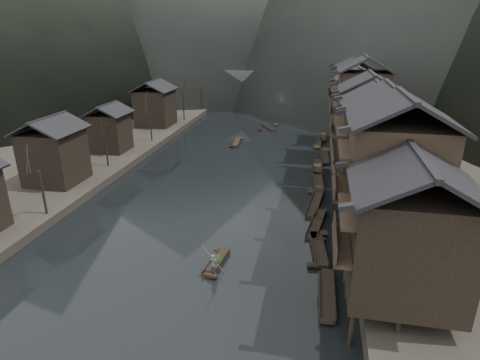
# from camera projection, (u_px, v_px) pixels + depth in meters

# --- Properties ---
(water) EXTENTS (300.00, 300.00, 0.00)m
(water) POSITION_uv_depth(u_px,v_px,m) (190.00, 243.00, 38.08)
(water) COLOR black
(water) RESTS_ON ground
(right_bank) EXTENTS (40.00, 200.00, 1.80)m
(right_bank) POSITION_uv_depth(u_px,v_px,m) (460.00, 142.00, 68.02)
(right_bank) COLOR #2D2823
(right_bank) RESTS_ON ground
(left_bank) EXTENTS (40.00, 200.00, 1.20)m
(left_bank) POSITION_uv_depth(u_px,v_px,m) (85.00, 126.00, 80.89)
(left_bank) COLOR #2D2823
(left_bank) RESTS_ON ground
(stilt_houses) EXTENTS (9.00, 67.60, 15.61)m
(stilt_houses) POSITION_uv_depth(u_px,v_px,m) (369.00, 117.00, 49.47)
(stilt_houses) COLOR black
(stilt_houses) RESTS_ON ground
(left_houses) EXTENTS (8.10, 53.20, 8.73)m
(left_houses) POSITION_uv_depth(u_px,v_px,m) (96.00, 127.00, 58.22)
(left_houses) COLOR black
(left_houses) RESTS_ON left_bank
(bare_trees) EXTENTS (3.88, 73.03, 7.76)m
(bare_trees) POSITION_uv_depth(u_px,v_px,m) (128.00, 118.00, 60.18)
(bare_trees) COLOR black
(bare_trees) RESTS_ON left_bank
(moored_sampans) EXTENTS (2.90, 55.22, 0.47)m
(moored_sampans) POSITION_uv_depth(u_px,v_px,m) (320.00, 182.00, 52.67)
(moored_sampans) COLOR black
(moored_sampans) RESTS_ON water
(midriver_boats) EXTENTS (6.66, 18.38, 0.45)m
(midriver_boats) POSITION_uv_depth(u_px,v_px,m) (254.00, 134.00, 76.18)
(midriver_boats) COLOR black
(midriver_boats) RESTS_ON water
(stone_bridge) EXTENTS (40.00, 6.00, 9.00)m
(stone_bridge) POSITION_uv_depth(u_px,v_px,m) (276.00, 86.00, 102.21)
(stone_bridge) COLOR #4C4C4F
(stone_bridge) RESTS_ON ground
(hero_sampan) EXTENTS (1.47, 4.84, 0.43)m
(hero_sampan) POSITION_uv_depth(u_px,v_px,m) (216.00, 262.00, 34.67)
(hero_sampan) COLOR black
(hero_sampan) RESTS_ON water
(cargo_heap) EXTENTS (1.05, 1.38, 0.63)m
(cargo_heap) POSITION_uv_depth(u_px,v_px,m) (217.00, 255.00, 34.68)
(cargo_heap) COLOR black
(cargo_heap) RESTS_ON hero_sampan
(boatman) EXTENTS (0.68, 0.48, 1.77)m
(boatman) POSITION_uv_depth(u_px,v_px,m) (213.00, 261.00, 32.71)
(boatman) COLOR #5D5D5F
(boatman) RESTS_ON hero_sampan
(bamboo_pole) EXTENTS (1.65, 2.00, 4.00)m
(bamboo_pole) POSITION_uv_depth(u_px,v_px,m) (215.00, 230.00, 31.65)
(bamboo_pole) COLOR #8C7A51
(bamboo_pole) RESTS_ON boatman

